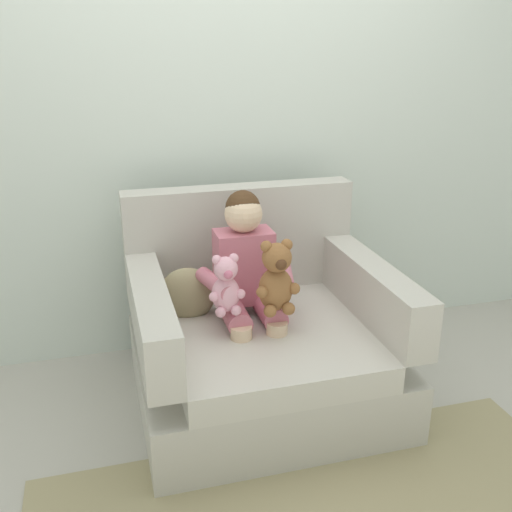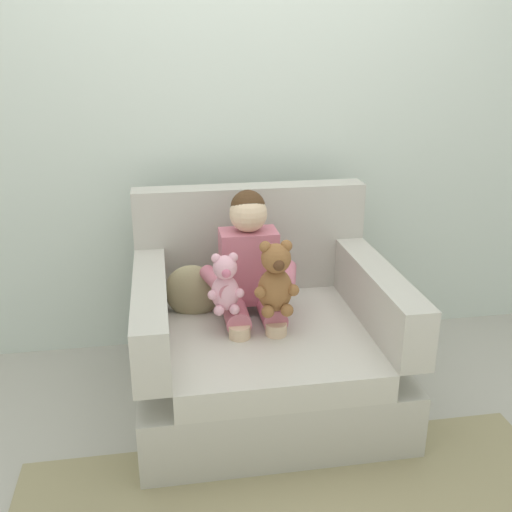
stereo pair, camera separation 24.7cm
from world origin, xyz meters
The scene contains 7 objects.
ground_plane centered at (0.00, 0.00, 0.00)m, with size 8.00×8.00×0.00m, color #ADA89E.
back_wall centered at (0.00, 0.72, 1.30)m, with size 6.00×0.10×2.60m, color silver.
armchair centered at (0.00, 0.05, 0.30)m, with size 1.14×1.02×0.94m.
seated_child centered at (-0.05, 0.09, 0.62)m, with size 0.45×0.39×0.82m.
plush_brown centered at (0.02, -0.10, 0.66)m, with size 0.19×0.16×0.32m.
plush_pink centered at (-0.18, -0.05, 0.64)m, with size 0.16×0.13×0.26m.
throw_pillow centered at (-0.31, 0.19, 0.51)m, with size 0.26×0.12×0.26m, color #998C66.
Camera 1 is at (-0.67, -2.28, 1.62)m, focal length 41.40 mm.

